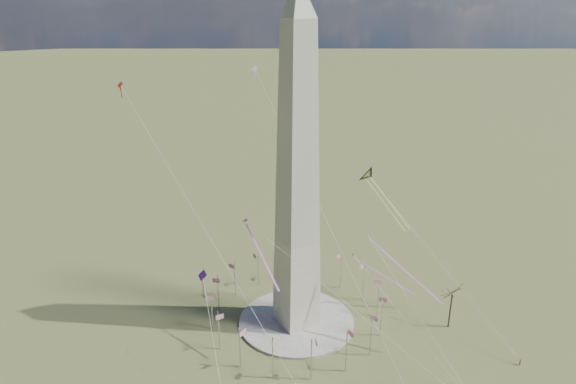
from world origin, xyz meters
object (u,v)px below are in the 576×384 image
person_east (520,362)px  kite_delta_black (370,178)px  tree_near (453,292)px  washington_monument (297,179)px

person_east → kite_delta_black: size_ratio=0.09×
person_east → tree_near: bearing=-112.0°
kite_delta_black → person_east: bearing=88.3°
tree_near → washington_monument: bearing=147.1°
kite_delta_black → washington_monument: bearing=11.4°
person_east → kite_delta_black: kite_delta_black is taller
washington_monument → kite_delta_black: bearing=19.3°
washington_monument → tree_near: bearing=-32.9°
washington_monument → kite_delta_black: washington_monument is taller
washington_monument → person_east: size_ratio=53.17×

